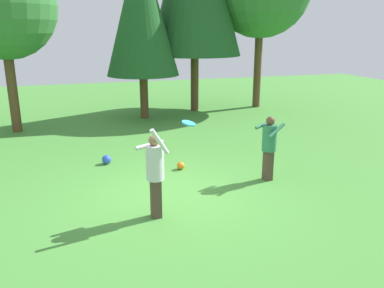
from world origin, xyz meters
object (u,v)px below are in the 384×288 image
Objects in this scene: frisbee at (189,123)px; tree_center at (141,9)px; tree_left at (2,6)px; person_thrower at (155,169)px; ball_blue at (107,160)px; ball_orange at (181,166)px; person_catcher at (269,143)px.

tree_center is (0.77, 8.72, 2.51)m from frisbee.
tree_center reaches higher than tree_left.
tree_center reaches higher than frisbee.
person_thrower is 0.27× the size of tree_center.
ball_orange is at bearing -29.48° from ball_blue.
person_thrower is at bearing -80.10° from ball_blue.
frisbee is 2.85m from ball_orange.
tree_center reaches higher than ball_blue.
person_catcher is 7.77× the size of ball_orange.
person_thrower is 9.09× the size of ball_orange.
frisbee is (0.72, 0.20, 0.79)m from person_thrower.
tree_left is at bearing 128.76° from ball_orange.
frisbee is at bearing -62.89° from tree_left.
ball_orange is 0.81× the size of ball_blue.
person_catcher is 2.39m from ball_orange.
person_thrower is 9.29m from tree_left.
tree_left is (-2.69, 4.57, 4.13)m from ball_blue.
tree_center reaches higher than person_thrower.
tree_left reaches higher than ball_blue.
ball_orange is at bearing -92.66° from tree_center.
ball_blue is at bearing -59.55° from tree_left.
frisbee is at bearing -95.05° from tree_center.
tree_center is at bearing -101.09° from person_catcher.
person_catcher is 9.93m from tree_left.
ball_blue is (-3.61, 2.35, -0.80)m from person_catcher.
ball_blue is 0.04× the size of tree_center.
frisbee is 0.05× the size of tree_center.
ball_blue reaches higher than ball_orange.
ball_orange is 7.70m from tree_center.
ball_blue is (-1.80, 1.02, 0.02)m from ball_orange.
person_catcher is (3.01, 1.12, -0.07)m from person_thrower.
frisbee is 9.10m from tree_center.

